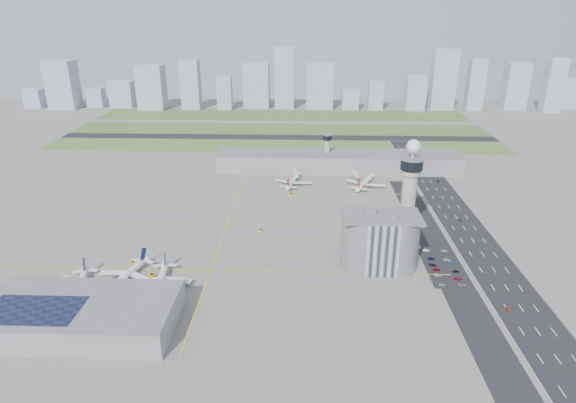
{
  "coord_description": "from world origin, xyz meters",
  "views": [
    {
      "loc": [
        10.67,
        -257.62,
        133.21
      ],
      "look_at": [
        0.0,
        35.0,
        15.0
      ],
      "focal_mm": 30.0,
      "sensor_mm": 36.0,
      "label": 1
    }
  ],
  "objects_px": {
    "admin_building": "(380,241)",
    "car_lot_3": "(433,265)",
    "tug_4": "(291,195)",
    "car_lot_0": "(442,285)",
    "jet_bridge_near_1": "(111,296)",
    "secondary_tower": "(327,149)",
    "car_hw_4": "(409,160)",
    "car_hw_2": "(439,181)",
    "airplane_near_c": "(160,277)",
    "airplane_near_b": "(125,272)",
    "airplane_near_a": "(78,284)",
    "tug_3": "(261,231)",
    "car_lot_1": "(438,275)",
    "tug_2": "(152,275)",
    "tug_0": "(119,274)",
    "car_hw_0": "(509,309)",
    "car_lot_2": "(437,270)",
    "control_tower": "(409,189)",
    "airplane_far_b": "(365,179)",
    "car_lot_7": "(458,279)",
    "jet_bridge_near_0": "(50,295)",
    "airplane_far_a": "(293,178)",
    "car_lot_11": "(445,251)",
    "jet_bridge_far_1": "(353,173)",
    "car_lot_8": "(456,271)",
    "jet_bridge_far_0": "(294,172)",
    "car_lot_5": "(426,250)",
    "jet_bridge_near_2": "(172,297)",
    "car_lot_4": "(432,259)",
    "car_hw_1": "(460,220)",
    "tug_1": "(133,263)",
    "tug_5": "(364,187)"
  },
  "relations": [
    {
      "from": "tug_1",
      "to": "car_hw_1",
      "type": "xyz_separation_m",
      "value": [
        200.4,
        65.8,
        -0.31
      ]
    },
    {
      "from": "jet_bridge_near_0",
      "to": "tug_4",
      "type": "bearing_deg",
      "value": -28.08
    },
    {
      "from": "control_tower",
      "to": "car_lot_7",
      "type": "bearing_deg",
      "value": -64.67
    },
    {
      "from": "admin_building",
      "to": "car_lot_3",
      "type": "height_order",
      "value": "admin_building"
    },
    {
      "from": "jet_bridge_near_2",
      "to": "car_hw_1",
      "type": "relative_size",
      "value": 4.19
    },
    {
      "from": "car_lot_8",
      "to": "jet_bridge_far_0",
      "type": "bearing_deg",
      "value": 25.98
    },
    {
      "from": "car_lot_1",
      "to": "car_lot_2",
      "type": "distance_m",
      "value": 5.91
    },
    {
      "from": "airplane_near_c",
      "to": "jet_bridge_near_0",
      "type": "xyz_separation_m",
      "value": [
        -50.61,
        -14.05,
        -2.4
      ]
    },
    {
      "from": "airplane_near_c",
      "to": "car_lot_11",
      "type": "height_order",
      "value": "airplane_near_c"
    },
    {
      "from": "tug_3",
      "to": "car_lot_1",
      "type": "relative_size",
      "value": 0.71
    },
    {
      "from": "control_tower",
      "to": "admin_building",
      "type": "xyz_separation_m",
      "value": [
        -20.01,
        -30.0,
        -19.74
      ]
    },
    {
      "from": "car_lot_8",
      "to": "car_lot_11",
      "type": "relative_size",
      "value": 0.78
    },
    {
      "from": "airplane_near_a",
      "to": "car_hw_4",
      "type": "distance_m",
      "value": 314.11
    },
    {
      "from": "tug_2",
      "to": "tug_5",
      "type": "relative_size",
      "value": 0.94
    },
    {
      "from": "airplane_near_a",
      "to": "jet_bridge_far_1",
      "type": "xyz_separation_m",
      "value": [
        153.47,
        186.57,
        -2.53
      ]
    },
    {
      "from": "airplane_near_a",
      "to": "tug_2",
      "type": "bearing_deg",
      "value": 103.9
    },
    {
      "from": "car_lot_0",
      "to": "car_hw_4",
      "type": "bearing_deg",
      "value": -7.75
    },
    {
      "from": "control_tower",
      "to": "car_hw_2",
      "type": "relative_size",
      "value": 14.5
    },
    {
      "from": "control_tower",
      "to": "car_lot_2",
      "type": "xyz_separation_m",
      "value": [
        11.39,
        -33.61,
        -34.49
      ]
    },
    {
      "from": "airplane_near_a",
      "to": "car_lot_11",
      "type": "relative_size",
      "value": 8.56
    },
    {
      "from": "car_hw_2",
      "to": "airplane_near_c",
      "type": "bearing_deg",
      "value": -139.9
    },
    {
      "from": "airplane_near_b",
      "to": "jet_bridge_near_1",
      "type": "distance_m",
      "value": 18.99
    },
    {
      "from": "secondary_tower",
      "to": "car_lot_8",
      "type": "relative_size",
      "value": 9.07
    },
    {
      "from": "tug_2",
      "to": "airplane_far_a",
      "type": "bearing_deg",
      "value": 170.84
    },
    {
      "from": "tug_0",
      "to": "car_hw_0",
      "type": "distance_m",
      "value": 197.79
    },
    {
      "from": "admin_building",
      "to": "airplane_near_a",
      "type": "relative_size",
      "value": 1.09
    },
    {
      "from": "airplane_far_b",
      "to": "car_lot_0",
      "type": "bearing_deg",
      "value": -146.86
    },
    {
      "from": "secondary_tower",
      "to": "admin_building",
      "type": "bearing_deg",
      "value": -82.71
    },
    {
      "from": "tug_3",
      "to": "car_lot_8",
      "type": "height_order",
      "value": "tug_3"
    },
    {
      "from": "car_lot_8",
      "to": "car_lot_5",
      "type": "bearing_deg",
      "value": 19.56
    },
    {
      "from": "airplane_near_b",
      "to": "car_hw_2",
      "type": "distance_m",
      "value": 260.03
    },
    {
      "from": "tug_0",
      "to": "car_hw_0",
      "type": "relative_size",
      "value": 0.92
    },
    {
      "from": "car_hw_1",
      "to": "car_hw_0",
      "type": "bearing_deg",
      "value": -87.01
    },
    {
      "from": "tug_4",
      "to": "car_lot_0",
      "type": "height_order",
      "value": "tug_4"
    },
    {
      "from": "airplane_near_b",
      "to": "jet_bridge_near_2",
      "type": "relative_size",
      "value": 2.73
    },
    {
      "from": "secondary_tower",
      "to": "car_lot_4",
      "type": "bearing_deg",
      "value": -71.83
    },
    {
      "from": "jet_bridge_near_1",
      "to": "car_lot_0",
      "type": "relative_size",
      "value": 4.36
    },
    {
      "from": "jet_bridge_far_0",
      "to": "car_lot_7",
      "type": "xyz_separation_m",
      "value": [
        90.3,
        -166.89,
        -2.19
      ]
    },
    {
      "from": "control_tower",
      "to": "admin_building",
      "type": "bearing_deg",
      "value": -123.7
    },
    {
      "from": "control_tower",
      "to": "car_lot_1",
      "type": "relative_size",
      "value": 16.11
    },
    {
      "from": "secondary_tower",
      "to": "car_lot_2",
      "type": "xyz_separation_m",
      "value": [
        53.39,
        -175.61,
        -18.25
      ]
    },
    {
      "from": "car_lot_0",
      "to": "car_lot_2",
      "type": "distance_m",
      "value": 15.56
    },
    {
      "from": "airplane_far_b",
      "to": "car_lot_11",
      "type": "bearing_deg",
      "value": -138.65
    },
    {
      "from": "tug_2",
      "to": "tug_4",
      "type": "bearing_deg",
      "value": 166.51
    },
    {
      "from": "secondary_tower",
      "to": "jet_bridge_near_1",
      "type": "bearing_deg",
      "value": -118.17
    },
    {
      "from": "car_lot_3",
      "to": "control_tower",
      "type": "bearing_deg",
      "value": 27.77
    },
    {
      "from": "secondary_tower",
      "to": "car_hw_4",
      "type": "xyz_separation_m",
      "value": [
        78.15,
        29.3,
        -18.25
      ]
    },
    {
      "from": "airplane_far_a",
      "to": "airplane_near_a",
      "type": "bearing_deg",
      "value": 160.4
    },
    {
      "from": "jet_bridge_far_1",
      "to": "car_lot_1",
      "type": "bearing_deg",
      "value": 0.63
    },
    {
      "from": "tug_4",
      "to": "tug_5",
      "type": "distance_m",
      "value": 60.85
    }
  ]
}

